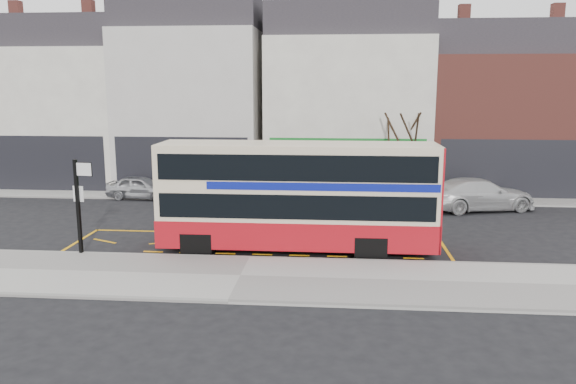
# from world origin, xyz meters

# --- Properties ---
(ground) EXTENTS (120.00, 120.00, 0.00)m
(ground) POSITION_xyz_m (0.00, 0.00, 0.00)
(ground) COLOR black
(ground) RESTS_ON ground
(pavement) EXTENTS (40.00, 4.00, 0.15)m
(pavement) POSITION_xyz_m (0.00, -2.30, 0.07)
(pavement) COLOR #A4A19B
(pavement) RESTS_ON ground
(kerb) EXTENTS (40.00, 0.15, 0.15)m
(kerb) POSITION_xyz_m (0.00, -0.38, 0.07)
(kerb) COLOR gray
(kerb) RESTS_ON ground
(far_pavement) EXTENTS (50.00, 3.00, 0.15)m
(far_pavement) POSITION_xyz_m (0.00, 11.00, 0.07)
(far_pavement) COLOR #A4A19B
(far_pavement) RESTS_ON ground
(road_markings) EXTENTS (14.00, 3.40, 0.01)m
(road_markings) POSITION_xyz_m (0.00, 1.60, 0.01)
(road_markings) COLOR #EEA20C
(road_markings) RESTS_ON ground
(terrace_far_left) EXTENTS (8.00, 8.01, 10.80)m
(terrace_far_left) POSITION_xyz_m (-13.50, 14.99, 4.82)
(terrace_far_left) COLOR white
(terrace_far_left) RESTS_ON ground
(terrace_left) EXTENTS (8.00, 8.01, 11.80)m
(terrace_left) POSITION_xyz_m (-5.50, 14.99, 5.32)
(terrace_left) COLOR beige
(terrace_left) RESTS_ON ground
(terrace_green_shop) EXTENTS (9.00, 8.01, 11.30)m
(terrace_green_shop) POSITION_xyz_m (3.50, 14.99, 5.07)
(terrace_green_shop) COLOR white
(terrace_green_shop) RESTS_ON ground
(terrace_right) EXTENTS (9.00, 8.01, 10.30)m
(terrace_right) POSITION_xyz_m (12.50, 14.99, 4.57)
(terrace_right) COLOR brown
(terrace_right) RESTS_ON ground
(double_decker_bus) EXTENTS (9.88, 2.33, 3.94)m
(double_decker_bus) POSITION_xyz_m (1.58, 0.93, 2.07)
(double_decker_bus) COLOR beige
(double_decker_bus) RESTS_ON ground
(bus_stop_post) EXTENTS (0.81, 0.21, 3.31)m
(bus_stop_post) POSITION_xyz_m (-5.93, -0.40, 2.12)
(bus_stop_post) COLOR black
(bus_stop_post) RESTS_ON pavement
(car_silver) EXTENTS (3.73, 1.76, 1.23)m
(car_silver) POSITION_xyz_m (-7.38, 9.79, 0.62)
(car_silver) COLOR #B9B9BE
(car_silver) RESTS_ON ground
(car_grey) EXTENTS (4.55, 2.73, 1.42)m
(car_grey) POSITION_xyz_m (-2.92, 8.46, 0.71)
(car_grey) COLOR #3D3F44
(car_grey) RESTS_ON ground
(car_white) EXTENTS (5.68, 3.47, 1.54)m
(car_white) POSITION_xyz_m (9.85, 8.53, 0.77)
(car_white) COLOR silver
(car_white) RESTS_ON ground
(street_tree_right) EXTENTS (2.72, 2.72, 5.87)m
(street_tree_right) POSITION_xyz_m (6.30, 10.53, 4.00)
(street_tree_right) COLOR #332616
(street_tree_right) RESTS_ON ground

